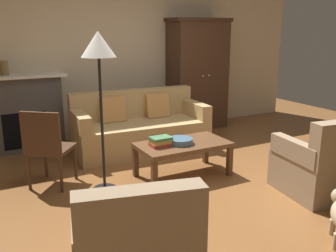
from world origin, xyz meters
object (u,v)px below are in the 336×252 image
object	(u,v)px
couch	(140,129)
armoire	(197,74)
coffee_table	(183,147)
armchair_near_right	(322,166)
armchair_near_left	(135,252)
fireplace	(22,112)
mantel_vase_bronze	(4,68)
fruit_bowl	(180,141)
floor_lamp	(99,54)
book_stack	(161,141)
side_chair_wooden	(47,144)

from	to	relation	value
couch	armoire	bearing A→B (deg)	26.28
coffee_table	armchair_near_right	size ratio (longest dim) A/B	1.25
couch	armchair_near_left	world-z (taller)	armchair_near_left
fireplace	mantel_vase_bronze	xyz separation A→B (m)	(-0.18, -0.02, 0.65)
fruit_bowl	floor_lamp	bearing A→B (deg)	176.05
coffee_table	armoire	bearing A→B (deg)	53.46
coffee_table	book_stack	distance (m)	0.31
fireplace	coffee_table	bearing A→B (deg)	-51.86
coffee_table	floor_lamp	world-z (taller)	floor_lamp
fireplace	mantel_vase_bronze	size ratio (longest dim) A/B	6.37
floor_lamp	armchair_near_right	bearing A→B (deg)	-30.44
fireplace	book_stack	size ratio (longest dim) A/B	5.07
fruit_bowl	mantel_vase_bronze	distance (m)	2.70
fireplace	fruit_bowl	bearing A→B (deg)	-52.83
side_chair_wooden	armchair_near_left	bearing A→B (deg)	-85.56
armchair_near_left	book_stack	bearing A→B (deg)	57.87
coffee_table	mantel_vase_bronze	size ratio (longest dim) A/B	5.56
side_chair_wooden	armchair_near_right	bearing A→B (deg)	-31.30
couch	mantel_vase_bronze	world-z (taller)	mantel_vase_bronze
fruit_bowl	armchair_near_right	distance (m)	1.59
armoire	book_stack	xyz separation A→B (m)	(-1.69, -1.87, -0.49)
coffee_table	side_chair_wooden	xyz separation A→B (m)	(-1.50, 0.41, 0.15)
armoire	mantel_vase_bronze	xyz separation A→B (m)	(-3.13, 0.06, 0.25)
coffee_table	book_stack	world-z (taller)	book_stack
couch	floor_lamp	world-z (taller)	floor_lamp
armchair_near_right	fireplace	bearing A→B (deg)	129.95
coffee_table	mantel_vase_bronze	distance (m)	2.74
armchair_near_left	side_chair_wooden	bearing A→B (deg)	94.44
coffee_table	fruit_bowl	size ratio (longest dim) A/B	3.67
armchair_near_left	coffee_table	bearing A→B (deg)	51.03
armchair_near_right	floor_lamp	distance (m)	2.64
mantel_vase_bronze	floor_lamp	bearing A→B (deg)	-68.43
fruit_bowl	book_stack	distance (m)	0.25
armoire	fireplace	bearing A→B (deg)	178.49
couch	armchair_near_left	xyz separation A→B (m)	(-1.29, -2.83, -0.00)
couch	side_chair_wooden	distance (m)	1.65
mantel_vase_bronze	side_chair_wooden	world-z (taller)	mantel_vase_bronze
couch	floor_lamp	distance (m)	1.87
armchair_near_right	side_chair_wooden	distance (m)	3.01
mantel_vase_bronze	side_chair_wooden	size ratio (longest dim) A/B	0.22
armoire	armchair_near_right	bearing A→B (deg)	-96.34
couch	floor_lamp	bearing A→B (deg)	-129.48
armchair_near_left	armchair_near_right	bearing A→B (deg)	11.88
fireplace	fruit_bowl	world-z (taller)	fireplace
armchair_near_left	floor_lamp	bearing A→B (deg)	78.00
armoire	coffee_table	bearing A→B (deg)	-126.54
armchair_near_left	mantel_vase_bronze	bearing A→B (deg)	96.17
couch	side_chair_wooden	size ratio (longest dim) A/B	2.18
fruit_bowl	mantel_vase_bronze	world-z (taller)	mantel_vase_bronze
armoire	coffee_table	world-z (taller)	armoire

